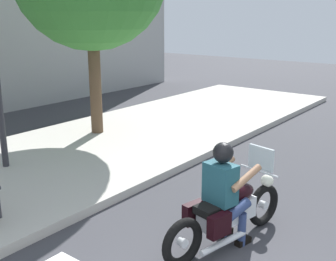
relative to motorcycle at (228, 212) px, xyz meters
name	(u,v)px	position (x,y,z in m)	size (l,w,h in m)	color
motorcycle	(228,212)	(0.00, 0.00, 0.00)	(2.17, 0.82, 1.21)	black
rider	(225,188)	(-0.08, 0.02, 0.36)	(0.70, 0.62, 1.43)	#1E4C59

